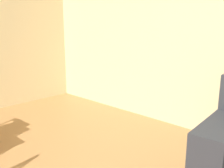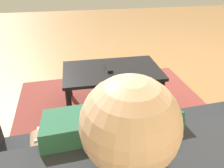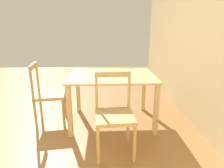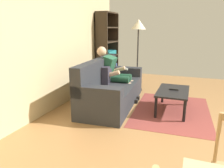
# 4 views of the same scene
# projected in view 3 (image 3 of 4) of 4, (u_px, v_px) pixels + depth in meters

# --- Properties ---
(wall_side) EXTENTS (0.12, 5.88, 2.58)m
(wall_side) POSITION_uv_depth(u_px,v_px,m) (205.00, 35.00, 2.56)
(wall_side) COLOR #C8B586
(wall_side) RESTS_ON ground_plane
(dining_table) EXTENTS (1.22, 0.92, 0.74)m
(dining_table) POSITION_uv_depth(u_px,v_px,m) (112.00, 82.00, 2.78)
(dining_table) COLOR #D1B27F
(dining_table) RESTS_ON ground_plane
(dining_chair_near_wall) EXTENTS (0.45, 0.45, 0.91)m
(dining_chair_near_wall) POSITION_uv_depth(u_px,v_px,m) (114.00, 115.00, 2.13)
(dining_chair_near_wall) COLOR tan
(dining_chair_near_wall) RESTS_ON ground_plane
(dining_chair_facing_couch) EXTENTS (0.47, 0.47, 0.91)m
(dining_chair_facing_couch) POSITION_uv_depth(u_px,v_px,m) (48.00, 94.00, 2.79)
(dining_chair_facing_couch) COLOR tan
(dining_chair_facing_couch) RESTS_ON ground_plane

